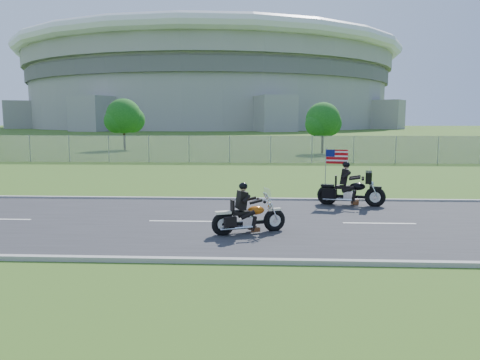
{
  "coord_description": "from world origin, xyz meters",
  "views": [
    {
      "loc": [
        0.43,
        -14.16,
        3.21
      ],
      "look_at": [
        -0.26,
        0.0,
        1.35
      ],
      "focal_mm": 35.0,
      "sensor_mm": 36.0,
      "label": 1
    }
  ],
  "objects": [
    {
      "name": "curb_north",
      "position": [
        0.0,
        4.05,
        0.05
      ],
      "size": [
        120.0,
        0.18,
        0.12
      ],
      "primitive_type": "cube",
      "color": "#9E9B93",
      "rests_on": "ground"
    },
    {
      "name": "road",
      "position": [
        0.0,
        0.0,
        0.02
      ],
      "size": [
        120.0,
        8.0,
        0.04
      ],
      "primitive_type": "cube",
      "color": "#28282B",
      "rests_on": "ground"
    },
    {
      "name": "tree_fence_mid",
      "position": [
        -13.95,
        34.04,
        3.3
      ],
      "size": [
        3.96,
        3.69,
        5.3
      ],
      "color": "#382316",
      "rests_on": "ground"
    },
    {
      "name": "motorcycle_lead",
      "position": [
        0.03,
        -1.39,
        0.47
      ],
      "size": [
        2.09,
        1.08,
        1.48
      ],
      "rotation": [
        0.0,
        0.0,
        0.39
      ],
      "color": "black",
      "rests_on": "ground"
    },
    {
      "name": "tree_fence_near",
      "position": [
        6.04,
        30.04,
        2.97
      ],
      "size": [
        3.52,
        3.28,
        4.75
      ],
      "color": "#382316",
      "rests_on": "ground"
    },
    {
      "name": "fence",
      "position": [
        -5.0,
        20.0,
        1.0
      ],
      "size": [
        60.0,
        0.03,
        2.0
      ],
      "primitive_type": "cube",
      "color": "gray",
      "rests_on": "ground"
    },
    {
      "name": "ground",
      "position": [
        0.0,
        0.0,
        0.0
      ],
      "size": [
        420.0,
        420.0,
        0.0
      ],
      "primitive_type": "plane",
      "color": "#2C5119",
      "rests_on": "ground"
    },
    {
      "name": "motorcycle_follow",
      "position": [
        3.68,
        3.01,
        0.57
      ],
      "size": [
        2.45,
        1.03,
        2.06
      ],
      "rotation": [
        0.0,
        0.0,
        -0.21
      ],
      "color": "black",
      "rests_on": "ground"
    },
    {
      "name": "curb_south",
      "position": [
        0.0,
        -4.05,
        0.05
      ],
      "size": [
        120.0,
        0.18,
        0.12
      ],
      "primitive_type": "cube",
      "color": "#9E9B93",
      "rests_on": "ground"
    },
    {
      "name": "stadium",
      "position": [
        -20.0,
        170.0,
        15.58
      ],
      "size": [
        140.4,
        140.4,
        29.2
      ],
      "color": "#A3A099",
      "rests_on": "ground"
    }
  ]
}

